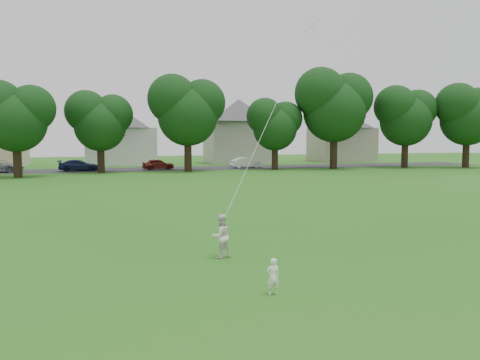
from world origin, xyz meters
name	(u,v)px	position (x,y,z in m)	size (l,w,h in m)	color
ground	(211,284)	(0.00, 0.00, 0.00)	(160.00, 160.00, 0.00)	#1E6216
street	(125,170)	(0.00, 42.00, 0.01)	(90.00, 7.00, 0.01)	#2D2D30
toddler	(273,276)	(1.16, -1.13, 0.41)	(0.30, 0.20, 0.83)	white
older_boy	(221,236)	(0.83, 2.32, 0.64)	(0.62, 0.49, 1.28)	white
kite	(271,114)	(2.99, 3.97, 4.28)	(2.63, 2.01, 8.64)	silver
tree_row	(198,109)	(7.03, 36.13, 6.39)	(81.04, 9.16, 11.53)	black
parked_cars	(44,166)	(-8.13, 41.00, 0.61)	(47.17, 2.66, 1.27)	black
house_row	(101,126)	(-2.33, 52.00, 4.97)	(77.23, 14.22, 10.38)	silver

